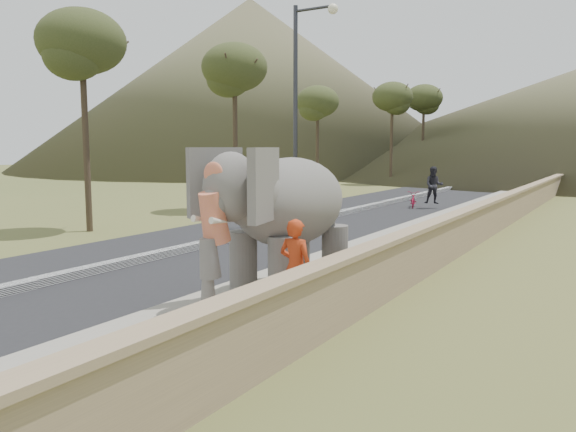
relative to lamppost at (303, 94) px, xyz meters
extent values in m
plane|color=olive|center=(4.69, -11.24, -4.87)|extent=(160.00, 160.00, 0.00)
cube|color=black|center=(-0.31, -1.24, -4.86)|extent=(7.00, 120.00, 0.03)
cube|color=black|center=(-0.31, -1.24, -4.76)|extent=(0.35, 120.00, 0.22)
cube|color=#9E9687|center=(4.69, -1.24, -4.80)|extent=(3.00, 120.00, 0.15)
cube|color=tan|center=(6.34, -1.24, -4.32)|extent=(0.30, 120.00, 1.10)
cylinder|color=#323237|center=(-0.31, 0.00, -0.87)|extent=(0.16, 0.16, 8.00)
cylinder|color=#323237|center=(0.49, 0.00, 2.93)|extent=(1.60, 0.10, 0.10)
sphere|color=#FFF2CC|center=(1.19, 0.00, 2.83)|extent=(0.36, 0.36, 0.36)
cylinder|color=#2D2D33|center=(0.19, -0.61, -3.87)|extent=(0.08, 0.08, 2.00)
cube|color=#EE5A16|center=(0.19, -0.61, -2.77)|extent=(0.60, 0.05, 0.60)
cone|color=brown|center=(-33.31, 43.76, 6.13)|extent=(60.00, 60.00, 22.00)
imported|color=#B13312|center=(5.64, -9.95, -3.89)|extent=(0.60, 0.40, 1.66)
imported|color=maroon|center=(1.32, 8.53, -4.46)|extent=(1.02, 1.68, 0.83)
imported|color=#222227|center=(2.31, 8.53, -3.73)|extent=(1.03, 0.91, 1.78)
camera|label=1|loc=(10.37, -17.89, -1.86)|focal=35.00mm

